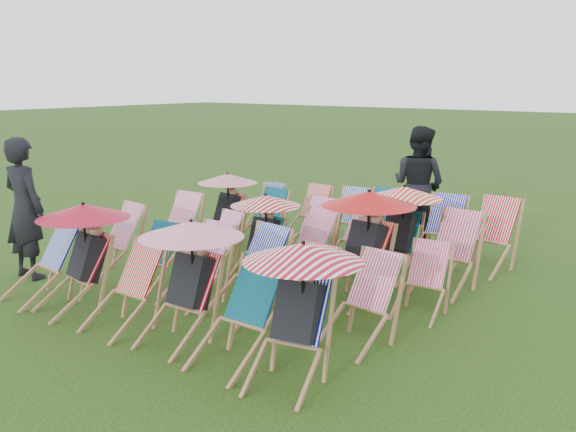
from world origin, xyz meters
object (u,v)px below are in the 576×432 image
Objects in this scene: person_left at (25,208)px; person_rear at (418,185)px; deckchair_0 at (41,262)px; deckchair_29 at (488,235)px; deckchair_5 at (294,311)px.

person_rear is at bearing -124.99° from person_left.
deckchair_0 is 6.07m from deckchair_29.
person_left is (-4.84, 0.34, 0.30)m from deckchair_5.
person_left is at bearing 164.83° from deckchair_0.
deckchair_29 is at bearing -141.07° from person_left.
deckchair_5 is at bearing 174.83° from person_left.
deckchair_29 is at bearing 56.53° from deckchair_0.
deckchair_29 is 6.50m from person_left.
person_left is at bearing 62.15° from person_rear.
person_rear is at bearing 73.64° from deckchair_0.
person_left reaches higher than deckchair_5.
deckchair_5 is 0.66× the size of person_left.
person_left is 1.00× the size of person_rear.
deckchair_0 is at bearing 72.10° from person_rear.
deckchair_29 reaches higher than deckchair_0.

